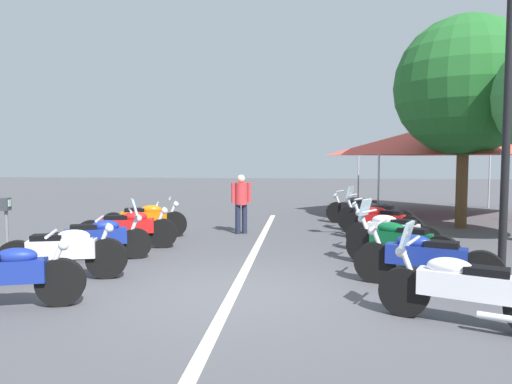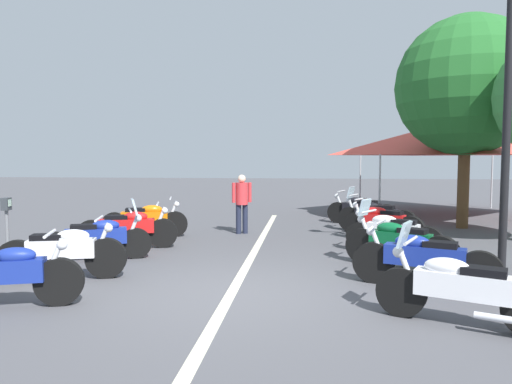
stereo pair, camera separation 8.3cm
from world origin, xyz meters
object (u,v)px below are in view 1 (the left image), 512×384
(parking_meter, at_px, (6,220))
(motorcycle_left_row_1, at_px, (63,252))
(motorcycle_left_row_0, at_px, (4,275))
(motorcycle_right_row_0, at_px, (462,287))
(bystander_0, at_px, (241,199))
(motorcycle_right_row_6, at_px, (360,209))
(motorcycle_right_row_2, at_px, (399,242))
(motorcycle_right_row_5, at_px, (374,215))
(motorcycle_right_row_4, at_px, (382,222))
(motorcycle_right_row_1, at_px, (424,259))
(motorcycle_left_row_2, at_px, (98,238))
(motorcycle_left_row_3, at_px, (128,228))
(motorcycle_right_row_3, at_px, (392,232))
(roadside_tree_0, at_px, (465,87))
(street_lamp_twin_globe, at_px, (509,67))
(event_tent, at_px, (443,139))
(motorcycle_left_row_4, at_px, (145,219))

(parking_meter, bearing_deg, motorcycle_left_row_1, -31.39)
(motorcycle_left_row_0, bearing_deg, motorcycle_right_row_0, -18.15)
(bystander_0, bearing_deg, motorcycle_right_row_6, -80.77)
(motorcycle_right_row_2, xyz_separation_m, motorcycle_right_row_5, (4.11, -0.17, -0.00))
(motorcycle_right_row_4, bearing_deg, motorcycle_left_row_1, 67.70)
(motorcycle_right_row_1, bearing_deg, bystander_0, -33.32)
(motorcycle_left_row_2, distance_m, motorcycle_left_row_3, 1.26)
(motorcycle_left_row_2, distance_m, motorcycle_right_row_3, 5.92)
(motorcycle_left_row_0, xyz_separation_m, parking_meter, (2.03, 1.29, 0.44))
(motorcycle_left_row_2, height_order, motorcycle_right_row_2, motorcycle_right_row_2)
(roadside_tree_0, bearing_deg, motorcycle_right_row_1, 158.02)
(motorcycle_left_row_3, bearing_deg, street_lamp_twin_globe, -23.11)
(motorcycle_right_row_1, distance_m, motorcycle_right_row_2, 1.33)
(bystander_0, bearing_deg, motorcycle_left_row_3, 113.97)
(motorcycle_left_row_0, height_order, event_tent, event_tent)
(motorcycle_right_row_3, height_order, street_lamp_twin_globe, street_lamp_twin_globe)
(parking_meter, xyz_separation_m, bystander_0, (4.48, -3.58, 0.01))
(motorcycle_right_row_5, xyz_separation_m, event_tent, (4.30, -2.94, 2.18))
(motorcycle_right_row_4, bearing_deg, motorcycle_right_row_0, 121.57)
(motorcycle_right_row_0, bearing_deg, roadside_tree_0, -83.17)
(street_lamp_twin_globe, relative_size, parking_meter, 4.13)
(motorcycle_left_row_2, bearing_deg, motorcycle_left_row_3, 60.22)
(motorcycle_right_row_3, bearing_deg, event_tent, -88.94)
(street_lamp_twin_globe, bearing_deg, motorcycle_right_row_6, 19.29)
(motorcycle_left_row_0, relative_size, bystander_0, 1.30)
(motorcycle_right_row_1, height_order, bystander_0, bystander_0)
(motorcycle_left_row_1, relative_size, motorcycle_right_row_4, 1.13)
(street_lamp_twin_globe, bearing_deg, motorcycle_right_row_1, 131.56)
(street_lamp_twin_globe, distance_m, event_tent, 8.31)
(motorcycle_left_row_2, relative_size, motorcycle_left_row_3, 0.92)
(motorcycle_right_row_4, bearing_deg, motorcycle_right_row_3, 120.37)
(parking_meter, distance_m, event_tent, 13.76)
(event_tent, bearing_deg, motorcycle_left_row_2, 133.58)
(motorcycle_left_row_1, relative_size, motorcycle_right_row_0, 1.07)
(motorcycle_right_row_6, bearing_deg, motorcycle_left_row_1, 75.69)
(motorcycle_left_row_1, relative_size, motorcycle_left_row_3, 0.95)
(motorcycle_left_row_2, height_order, bystander_0, bystander_0)
(motorcycle_left_row_1, bearing_deg, motorcycle_left_row_3, 74.14)
(motorcycle_left_row_0, relative_size, motorcycle_left_row_1, 1.00)
(motorcycle_right_row_3, xyz_separation_m, motorcycle_right_row_4, (1.49, -0.03, 0.01))
(motorcycle_left_row_4, height_order, motorcycle_right_row_4, motorcycle_right_row_4)
(street_lamp_twin_globe, relative_size, roadside_tree_0, 0.90)
(motorcycle_left_row_0, bearing_deg, motorcycle_left_row_4, 72.65)
(motorcycle_left_row_4, relative_size, motorcycle_right_row_0, 1.11)
(motorcycle_right_row_0, relative_size, motorcycle_right_row_2, 1.03)
(motorcycle_left_row_3, distance_m, event_tent, 11.41)
(motorcycle_right_row_6, xyz_separation_m, bystander_0, (-2.05, 3.32, 0.44))
(motorcycle_right_row_1, height_order, motorcycle_right_row_5, motorcycle_right_row_5)
(motorcycle_right_row_0, xyz_separation_m, bystander_0, (6.55, 3.49, 0.44))
(motorcycle_right_row_6, bearing_deg, motorcycle_left_row_2, 68.95)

